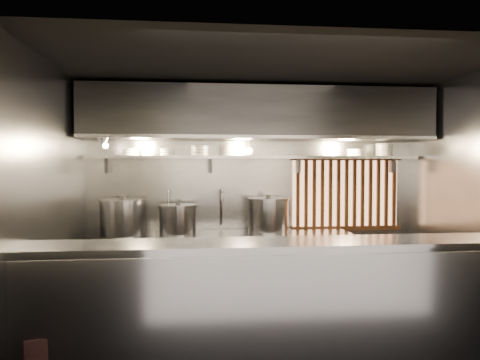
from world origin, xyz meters
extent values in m
plane|color=black|center=(0.00, 0.00, 0.00)|extent=(4.50, 4.50, 0.00)
plane|color=black|center=(0.00, 0.00, 2.80)|extent=(4.50, 4.50, 0.00)
plane|color=gray|center=(0.00, 1.50, 1.40)|extent=(4.50, 0.00, 4.50)
plane|color=gray|center=(-2.25, 0.00, 1.40)|extent=(0.00, 3.00, 3.00)
plane|color=gray|center=(2.25, 0.00, 1.40)|extent=(0.00, 3.00, 3.00)
cube|color=#929297|center=(0.00, -0.95, 0.55)|extent=(4.50, 0.50, 1.10)
cube|color=#939399|center=(0.00, -1.21, 0.55)|extent=(4.50, 0.02, 1.01)
cube|color=#929297|center=(0.00, -0.95, 1.11)|extent=(4.50, 0.56, 0.03)
cube|color=#929297|center=(-0.30, 1.13, 0.45)|extent=(3.00, 0.70, 0.90)
cube|color=#929297|center=(0.00, 1.32, 1.88)|extent=(4.40, 0.34, 0.04)
cube|color=#2D2D30|center=(0.00, 1.10, 2.42)|extent=(4.40, 0.80, 0.65)
cube|color=#929297|center=(0.00, 0.70, 2.12)|extent=(4.40, 0.03, 0.04)
cube|color=#FDAF71|center=(1.30, 1.48, 1.38)|extent=(1.50, 0.02, 0.92)
cube|color=brown|center=(1.30, 1.43, 1.87)|extent=(1.56, 0.06, 0.06)
cube|color=brown|center=(1.30, 1.43, 0.89)|extent=(1.56, 0.06, 0.06)
cube|color=brown|center=(0.61, 1.43, 1.38)|extent=(0.04, 0.04, 0.92)
cube|color=brown|center=(0.72, 1.43, 1.38)|extent=(0.04, 0.04, 0.92)
cube|color=brown|center=(0.84, 1.43, 1.38)|extent=(0.04, 0.04, 0.92)
cube|color=brown|center=(0.95, 1.43, 1.38)|extent=(0.04, 0.04, 0.92)
cube|color=brown|center=(1.07, 1.43, 1.38)|extent=(0.04, 0.04, 0.92)
cube|color=brown|center=(1.18, 1.43, 1.38)|extent=(0.04, 0.04, 0.92)
cube|color=brown|center=(1.30, 1.43, 1.38)|extent=(0.04, 0.04, 0.92)
cube|color=brown|center=(1.42, 1.43, 1.38)|extent=(0.04, 0.04, 0.92)
cube|color=brown|center=(1.53, 1.43, 1.38)|extent=(0.04, 0.04, 0.92)
cube|color=brown|center=(1.65, 1.43, 1.38)|extent=(0.04, 0.04, 0.92)
cube|color=brown|center=(1.76, 1.43, 1.38)|extent=(0.04, 0.04, 0.92)
cube|color=brown|center=(1.88, 1.43, 1.38)|extent=(0.04, 0.04, 0.92)
cube|color=brown|center=(1.99, 1.43, 1.38)|extent=(0.04, 0.04, 0.92)
cylinder|color=silver|center=(-1.15, 1.45, 1.19)|extent=(0.03, 0.03, 0.48)
sphere|color=silver|center=(-1.15, 1.45, 1.43)|extent=(0.04, 0.04, 0.04)
cylinder|color=silver|center=(-1.15, 1.32, 1.43)|extent=(0.03, 0.26, 0.03)
sphere|color=silver|center=(-1.15, 1.19, 1.43)|extent=(0.04, 0.04, 0.04)
cylinder|color=silver|center=(-1.15, 1.19, 1.36)|extent=(0.03, 0.03, 0.14)
cylinder|color=silver|center=(-0.45, 1.45, 1.19)|extent=(0.03, 0.03, 0.48)
sphere|color=silver|center=(-0.45, 1.45, 1.43)|extent=(0.04, 0.04, 0.04)
cylinder|color=silver|center=(-0.45, 1.32, 1.43)|extent=(0.03, 0.26, 0.03)
sphere|color=silver|center=(-0.45, 1.19, 1.43)|extent=(0.04, 0.04, 0.04)
cylinder|color=silver|center=(-0.45, 1.19, 1.36)|extent=(0.03, 0.03, 0.14)
cone|color=#929297|center=(-1.90, 0.85, 2.07)|extent=(0.25, 0.27, 0.20)
sphere|color=#FFE0B2|center=(-1.87, 0.83, 2.01)|extent=(0.07, 0.07, 0.07)
cylinder|color=#2D2D30|center=(-1.90, 0.95, 2.15)|extent=(0.02, 0.22, 0.02)
cylinder|color=#2D2D30|center=(-0.10, 1.20, 2.04)|extent=(0.01, 0.01, 0.12)
sphere|color=#FFE0B2|center=(-0.10, 1.20, 1.96)|extent=(0.09, 0.09, 0.09)
cylinder|color=#929297|center=(-1.71, 1.09, 1.11)|extent=(0.65, 0.65, 0.42)
cylinder|color=#929297|center=(-1.71, 1.09, 1.34)|extent=(0.69, 0.69, 0.03)
cylinder|color=#2D2D30|center=(-1.71, 1.09, 1.37)|extent=(0.06, 0.06, 0.04)
cylinder|color=#929297|center=(-1.03, 1.08, 1.07)|extent=(0.47, 0.47, 0.35)
cylinder|color=#929297|center=(-1.03, 1.08, 1.26)|extent=(0.51, 0.51, 0.03)
cylinder|color=#2D2D30|center=(-1.03, 1.08, 1.30)|extent=(0.06, 0.06, 0.04)
cylinder|color=#929297|center=(0.15, 1.16, 1.11)|extent=(0.68, 0.68, 0.42)
cylinder|color=#929297|center=(0.15, 1.16, 1.33)|extent=(0.72, 0.72, 0.03)
cylinder|color=#2D2D30|center=(0.15, 1.16, 1.37)|extent=(0.06, 0.06, 0.04)
cylinder|color=white|center=(-1.63, 1.32, 1.92)|extent=(0.21, 0.21, 0.03)
cylinder|color=white|center=(-1.63, 1.32, 1.96)|extent=(0.21, 0.21, 0.03)
cylinder|color=white|center=(-1.63, 1.32, 1.99)|extent=(0.23, 0.23, 0.01)
cylinder|color=white|center=(-1.17, 1.32, 1.92)|extent=(0.18, 0.18, 0.03)
cylinder|color=white|center=(-1.17, 1.32, 1.96)|extent=(0.18, 0.18, 0.03)
cylinder|color=white|center=(-1.17, 1.32, 1.99)|extent=(0.20, 0.20, 0.01)
cylinder|color=white|center=(-0.74, 1.32, 1.92)|extent=(0.22, 0.22, 0.03)
cylinder|color=white|center=(-0.74, 1.32, 1.96)|extent=(0.22, 0.22, 0.03)
cylinder|color=white|center=(-0.74, 1.32, 2.00)|extent=(0.22, 0.22, 0.03)
cylinder|color=white|center=(-0.74, 1.32, 2.02)|extent=(0.24, 0.24, 0.01)
cylinder|color=white|center=(-0.36, 1.32, 1.92)|extent=(0.20, 0.20, 0.03)
cylinder|color=white|center=(-0.36, 1.32, 1.96)|extent=(0.20, 0.20, 0.03)
cylinder|color=white|center=(-0.36, 1.32, 2.00)|extent=(0.20, 0.20, 0.03)
cylinder|color=white|center=(-0.36, 1.32, 2.03)|extent=(0.20, 0.20, 0.03)
cylinder|color=white|center=(-0.36, 1.32, 2.06)|extent=(0.22, 0.22, 0.01)
cylinder|color=white|center=(1.38, 1.32, 1.92)|extent=(0.21, 0.21, 0.03)
cylinder|color=white|center=(1.38, 1.32, 1.96)|extent=(0.21, 0.21, 0.03)
cylinder|color=white|center=(1.38, 1.32, 1.99)|extent=(0.23, 0.23, 0.01)
cylinder|color=white|center=(1.79, 1.32, 1.92)|extent=(0.23, 0.23, 0.03)
cylinder|color=white|center=(1.79, 1.32, 1.96)|extent=(0.23, 0.23, 0.03)
cylinder|color=white|center=(1.79, 1.32, 2.00)|extent=(0.23, 0.23, 0.03)
cylinder|color=white|center=(1.79, 1.32, 2.03)|extent=(0.23, 0.23, 0.03)
cylinder|color=white|center=(1.79, 1.32, 2.06)|extent=(0.24, 0.24, 0.01)
camera|label=1|loc=(-0.88, -4.88, 1.79)|focal=35.00mm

